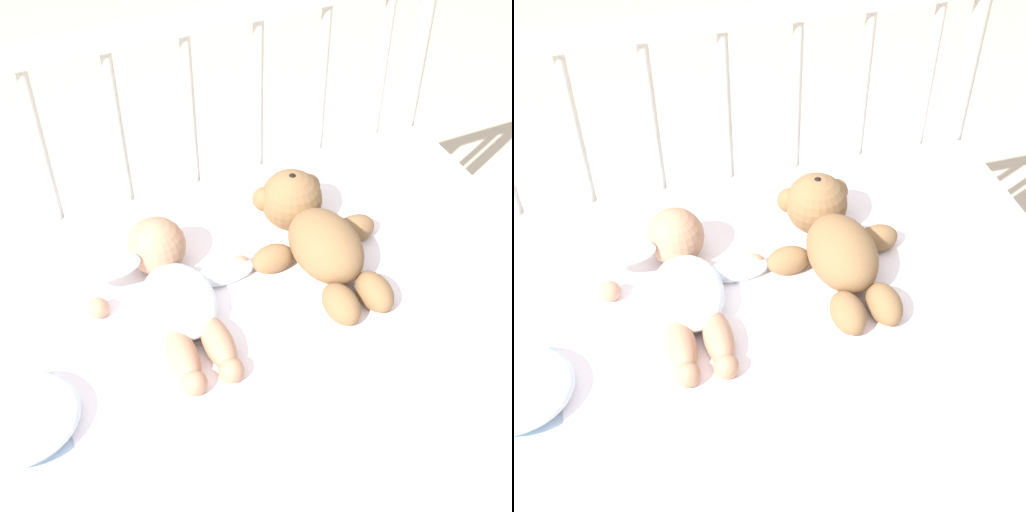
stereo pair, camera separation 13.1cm
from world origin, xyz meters
TOP-DOWN VIEW (x-y plane):
  - ground_plane at (0.00, 0.00)m, footprint 12.00×12.00m
  - crib_mattress at (0.00, 0.00)m, footprint 1.13×0.59m
  - crib_rail at (0.00, 0.32)m, footprint 1.13×0.04m
  - blanket at (-0.02, -0.03)m, footprint 0.77×0.48m
  - teddy_bear at (0.13, 0.01)m, footprint 0.27×0.37m
  - baby at (-0.16, -0.01)m, footprint 0.32×0.38m
  - small_pillow at (-0.47, -0.16)m, footprint 0.19×0.17m

SIDE VIEW (x-z plane):
  - ground_plane at x=0.00m, z-range 0.00..0.00m
  - crib_mattress at x=0.00m, z-range 0.00..0.44m
  - blanket at x=-0.02m, z-range 0.44..0.44m
  - small_pillow at x=-0.47m, z-range 0.44..0.50m
  - baby at x=-0.16m, z-range 0.42..0.53m
  - teddy_bear at x=0.13m, z-range 0.43..0.55m
  - crib_rail at x=0.00m, z-range 0.16..0.98m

